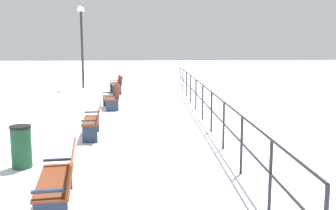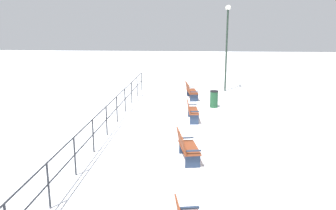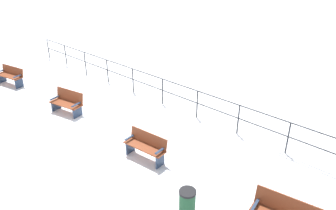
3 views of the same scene
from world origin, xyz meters
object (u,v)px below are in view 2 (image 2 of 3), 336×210
at_px(bench_third, 192,110).
at_px(trash_bin, 214,99).
at_px(bench_fourth, 191,91).
at_px(bench_second, 187,147).
at_px(lamppost_middle, 227,32).

bearing_deg(bench_third, trash_bin, 61.76).
height_order(bench_fourth, trash_bin, bench_fourth).
relative_size(bench_third, bench_fourth, 0.85).
bearing_deg(bench_second, bench_third, 77.46).
relative_size(bench_third, lamppost_middle, 0.28).
height_order(bench_second, lamppost_middle, lamppost_middle).
relative_size(bench_second, trash_bin, 1.69).
relative_size(bench_third, trash_bin, 1.69).
distance_m(bench_second, lamppost_middle, 12.34).
xyz_separation_m(bench_second, trash_bin, (1.24, 7.19, -0.01)).
bearing_deg(lamppost_middle, bench_third, -106.30).
relative_size(lamppost_middle, trash_bin, 6.02).
relative_size(bench_second, lamppost_middle, 0.28).
distance_m(lamppost_middle, trash_bin, 5.64).
xyz_separation_m(bench_second, bench_third, (0.12, 4.61, 0.01)).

